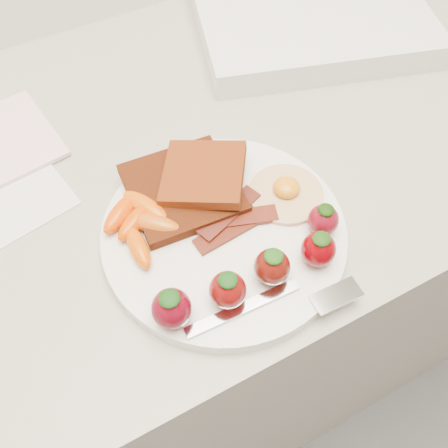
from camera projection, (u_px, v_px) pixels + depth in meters
name	position (u px, v px, depth m)	size (l,w,h in m)	color
counter	(193.00, 299.00, 1.01)	(2.00, 0.60, 0.90)	gray
plate	(224.00, 234.00, 0.55)	(0.27, 0.27, 0.02)	white
toast_lower	(182.00, 189.00, 0.57)	(0.12, 0.12, 0.01)	black
toast_upper	(203.00, 174.00, 0.56)	(0.09, 0.09, 0.01)	#4D1B0B
fried_egg	(286.00, 192.00, 0.57)	(0.09, 0.09, 0.02)	beige
bacon_strips	(233.00, 220.00, 0.55)	(0.10, 0.06, 0.01)	#4A160A
baby_carrots	(139.00, 221.00, 0.54)	(0.09, 0.11, 0.02)	#D34400
strawberries	(257.00, 270.00, 0.49)	(0.22, 0.06, 0.05)	#5B0412
fork	(286.00, 302.00, 0.49)	(0.18, 0.05, 0.00)	silver
notepad	(13.00, 136.00, 0.64)	(0.10, 0.14, 0.01)	#FAC6D4
appliance	(310.00, 16.00, 0.76)	(0.34, 0.27, 0.04)	white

